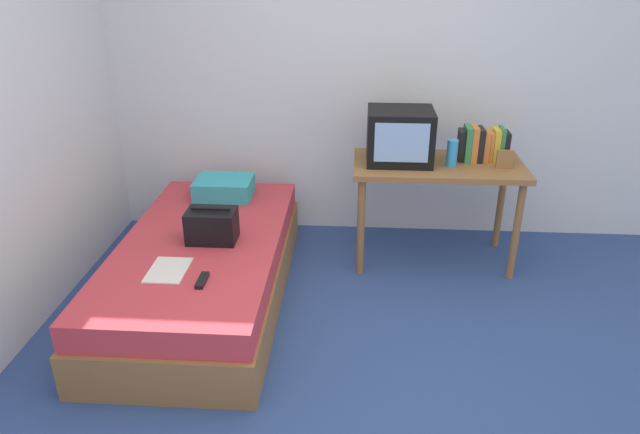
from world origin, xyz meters
TOP-DOWN VIEW (x-y plane):
  - ground_plane at (0.00, 0.00)m, footprint 8.00×8.00m
  - wall_back at (0.00, 2.00)m, footprint 5.20×0.10m
  - bed at (-1.03, 0.81)m, footprint 1.00×2.00m
  - desk at (0.49, 1.45)m, footprint 1.16×0.60m
  - tv at (0.21, 1.47)m, footprint 0.44×0.39m
  - water_bottle at (0.56, 1.39)m, footprint 0.07×0.07m
  - book_row at (0.78, 1.53)m, footprint 0.33×0.16m
  - picture_frame at (0.91, 1.37)m, footprint 0.11×0.02m
  - pillow at (-1.03, 1.51)m, footprint 0.41×0.32m
  - handbag at (-0.95, 0.80)m, footprint 0.30×0.20m
  - magazine at (-1.11, 0.41)m, footprint 0.21×0.29m
  - remote_dark at (-0.89, 0.30)m, footprint 0.04×0.16m

SIDE VIEW (x-z plane):
  - ground_plane at x=0.00m, z-range 0.00..0.00m
  - bed at x=-1.03m, z-range 0.00..0.43m
  - magazine at x=-1.11m, z-range 0.43..0.44m
  - remote_dark at x=-0.89m, z-range 0.43..0.45m
  - pillow at x=-1.03m, z-range 0.43..0.56m
  - handbag at x=-0.95m, z-range 0.42..0.64m
  - desk at x=0.49m, z-range 0.28..1.02m
  - picture_frame at x=0.91m, z-range 0.74..0.87m
  - water_bottle at x=0.56m, z-range 0.74..0.92m
  - book_row at x=0.78m, z-range 0.73..0.98m
  - tv at x=0.21m, z-range 0.74..1.10m
  - wall_back at x=0.00m, z-range 0.00..2.60m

